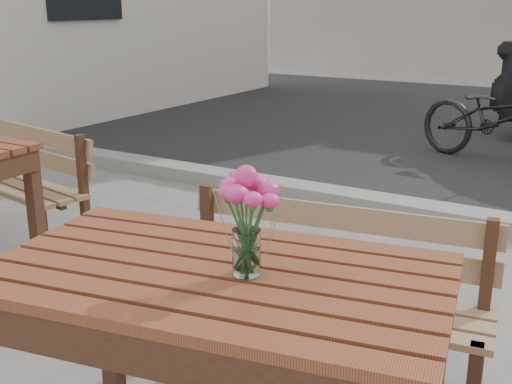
% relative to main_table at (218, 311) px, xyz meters
% --- Properties ---
extents(street, '(30.00, 8.12, 0.12)m').
position_rel_main_table_xyz_m(street, '(-0.04, 5.09, -0.63)').
color(street, black).
rests_on(street, ground).
extents(main_table, '(1.40, 0.97, 0.80)m').
position_rel_main_table_xyz_m(main_table, '(0.00, 0.00, 0.00)').
color(main_table, '#592A17').
rests_on(main_table, ground).
extents(main_bench, '(1.30, 0.55, 0.79)m').
position_rel_main_table_xyz_m(main_bench, '(0.00, 0.79, -0.19)').
color(main_bench, olive).
rests_on(main_bench, ground).
extents(main_vase, '(0.17, 0.17, 0.31)m').
position_rel_main_table_xyz_m(main_vase, '(0.09, 0.01, 0.32)').
color(main_vase, white).
rests_on(main_vase, main_table).
extents(second_bench, '(1.32, 0.60, 0.79)m').
position_rel_main_table_xyz_m(second_bench, '(-2.41, 1.28, -0.18)').
color(second_bench, olive).
rests_on(second_bench, ground).
extents(bicycle, '(1.79, 1.14, 0.89)m').
position_rel_main_table_xyz_m(bicycle, '(-0.19, 5.03, -0.22)').
color(bicycle, black).
rests_on(bicycle, ground).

